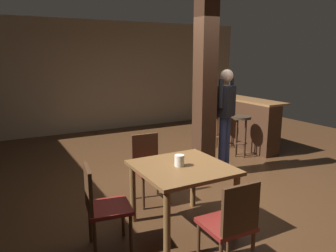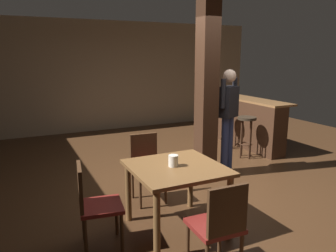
{
  "view_description": "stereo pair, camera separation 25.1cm",
  "coord_description": "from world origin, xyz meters",
  "views": [
    {
      "loc": [
        -2.7,
        -3.8,
        1.95
      ],
      "look_at": [
        -0.48,
        0.27,
        0.94
      ],
      "focal_mm": 35.0,
      "sensor_mm": 36.0,
      "label": 1
    },
    {
      "loc": [
        -2.48,
        -3.92,
        1.95
      ],
      "look_at": [
        -0.48,
        0.27,
        0.94
      ],
      "focal_mm": 35.0,
      "sensor_mm": 36.0,
      "label": 2
    }
  ],
  "objects": [
    {
      "name": "chair_south",
      "position": [
        -0.96,
        -1.76,
        0.51
      ],
      "size": [
        0.43,
        0.43,
        0.89
      ],
      "color": "maroon",
      "rests_on": "ground_plane"
    },
    {
      "name": "pillar",
      "position": [
        0.26,
        0.42,
        1.4
      ],
      "size": [
        0.28,
        0.28,
        2.8
      ],
      "primitive_type": "cube",
      "color": "#382114",
      "rests_on": "ground_plane"
    },
    {
      "name": "standing_person",
      "position": [
        0.68,
        0.42,
        1.0
      ],
      "size": [
        0.46,
        0.33,
        1.72
      ],
      "color": "black",
      "rests_on": "ground_plane"
    },
    {
      "name": "chair_west",
      "position": [
        -1.85,
        -0.86,
        0.51
      ],
      "size": [
        0.48,
        0.48,
        0.89
      ],
      "color": "maroon",
      "rests_on": "ground_plane"
    },
    {
      "name": "bar_stool_near",
      "position": [
        1.48,
        0.92,
        0.6
      ],
      "size": [
        0.35,
        0.35,
        0.8
      ],
      "color": "#2D2319",
      "rests_on": "ground_plane"
    },
    {
      "name": "dining_table",
      "position": [
        -0.93,
        -0.87,
        0.63
      ],
      "size": [
        0.98,
        0.98,
        0.75
      ],
      "color": "brown",
      "rests_on": "ground_plane"
    },
    {
      "name": "bar_counter",
      "position": [
        2.01,
        1.47,
        0.53
      ],
      "size": [
        0.56,
        1.82,
        1.03
      ],
      "color": "brown",
      "rests_on": "ground_plane"
    },
    {
      "name": "ground_plane",
      "position": [
        0.0,
        0.0,
        0.0
      ],
      "size": [
        10.8,
        10.8,
        0.0
      ],
      "primitive_type": "plane",
      "color": "#422816"
    },
    {
      "name": "chair_north",
      "position": [
        -0.93,
        0.01,
        0.51
      ],
      "size": [
        0.44,
        0.44,
        0.89
      ],
      "color": "maroon",
      "rests_on": "ground_plane"
    },
    {
      "name": "bar_stool_mid",
      "position": [
        1.54,
        1.62,
        0.55
      ],
      "size": [
        0.35,
        0.35,
        0.74
      ],
      "color": "#2D2319",
      "rests_on": "ground_plane"
    },
    {
      "name": "napkin_cup",
      "position": [
        -0.96,
        -0.86,
        0.82
      ],
      "size": [
        0.11,
        0.11,
        0.13
      ],
      "primitive_type": "cylinder",
      "color": "silver",
      "rests_on": "dining_table"
    },
    {
      "name": "wall_back",
      "position": [
        0.0,
        4.5,
        1.4
      ],
      "size": [
        8.0,
        0.1,
        2.8
      ],
      "primitive_type": "cube",
      "color": "gray",
      "rests_on": "ground_plane"
    }
  ]
}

